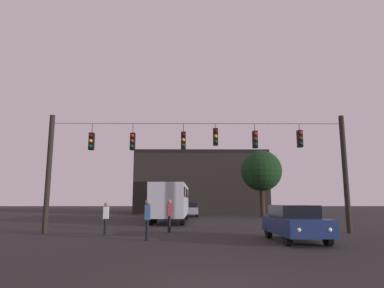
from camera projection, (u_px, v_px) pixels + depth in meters
ground_plane at (194, 220)px, 30.85m from camera, size 168.00×168.00×0.00m
overhead_signal_span at (197, 160)px, 18.58m from camera, size 16.51×0.44×6.43m
city_bus at (172, 199)px, 28.41m from camera, size 2.83×11.07×3.00m
car_near_right at (294, 222)px, 14.50m from camera, size 1.91×4.38×1.52m
car_far_left at (190, 209)px, 37.43m from camera, size 1.83×4.35×1.52m
pedestrian_crossing_left at (169, 213)px, 18.74m from camera, size 0.31×0.40×1.78m
pedestrian_crossing_center at (147, 217)px, 14.90m from camera, size 0.27×0.38×1.77m
pedestrian_crossing_right at (106, 216)px, 17.17m from camera, size 0.27×0.38×1.63m
corner_building at (200, 184)px, 51.22m from camera, size 18.22×13.10×8.57m
tree_left_silhouette at (261, 171)px, 37.30m from camera, size 4.48×4.48×7.24m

